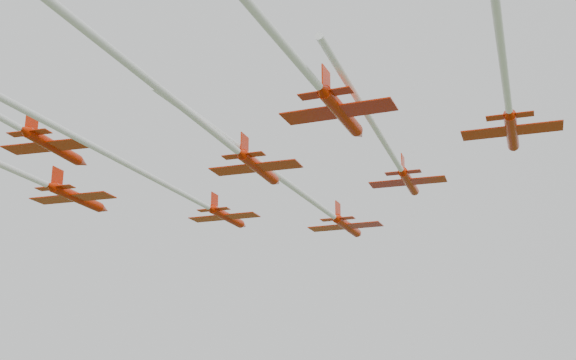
% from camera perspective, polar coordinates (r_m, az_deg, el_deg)
% --- Properties ---
extents(jet_lead, '(14.57, 55.54, 2.95)m').
position_cam_1_polar(jet_lead, '(86.34, 2.29, -1.91)').
color(jet_lead, red).
extents(jet_row2_left, '(13.23, 56.62, 2.55)m').
position_cam_1_polar(jet_row2_left, '(75.77, -9.39, -0.49)').
color(jet_row2_left, red).
extents(jet_row2_right, '(9.74, 42.25, 2.56)m').
position_cam_1_polar(jet_row2_right, '(74.83, 8.46, 1.60)').
color(jet_row2_right, red).
extents(jet_row3_mid, '(13.49, 66.20, 2.64)m').
position_cam_1_polar(jet_row3_mid, '(54.60, -9.10, 6.33)').
color(jet_row3_mid, red).
extents(jet_row3_right, '(12.87, 61.95, 2.53)m').
position_cam_1_polar(jet_row3_right, '(50.70, 16.51, 9.92)').
color(jet_row3_right, red).
extents(jet_row4_right, '(13.41, 51.05, 2.73)m').
position_cam_1_polar(jet_row4_right, '(48.06, 0.09, 10.16)').
color(jet_row4_right, red).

